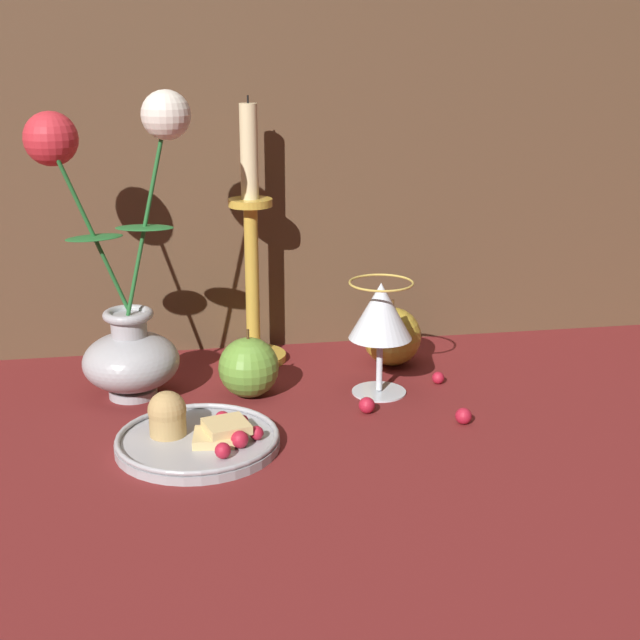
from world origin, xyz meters
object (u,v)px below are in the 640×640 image
object	(u,v)px
vase	(123,298)
apple_beside_vase	(392,336)
wine_glass	(381,315)
plate_with_pastries	(195,435)
candlestick	(252,262)
apple_near_glass	(248,367)

from	to	relation	value
vase	apple_beside_vase	size ratio (longest dim) A/B	4.06
vase	wine_glass	bearing A→B (deg)	-7.94
wine_glass	plate_with_pastries	bearing A→B (deg)	-153.07
candlestick	apple_near_glass	world-z (taller)	candlestick
wine_glass	apple_beside_vase	bearing A→B (deg)	67.44
vase	wine_glass	world-z (taller)	vase
candlestick	apple_near_glass	size ratio (longest dim) A/B	4.11
plate_with_pastries	apple_beside_vase	world-z (taller)	apple_beside_vase
vase	apple_near_glass	xyz separation A→B (m)	(0.15, -0.03, -0.09)
wine_glass	apple_near_glass	world-z (taller)	wine_glass
apple_beside_vase	apple_near_glass	size ratio (longest dim) A/B	1.05
plate_with_pastries	apple_beside_vase	distance (m)	0.35
wine_glass	apple_near_glass	bearing A→B (deg)	173.99
candlestick	apple_beside_vase	xyz separation A→B (m)	(0.19, -0.05, -0.10)
candlestick	apple_beside_vase	size ratio (longest dim) A/B	3.91
plate_with_pastries	candlestick	xyz separation A→B (m)	(0.09, 0.27, 0.13)
plate_with_pastries	apple_beside_vase	size ratio (longest dim) A/B	1.96
vase	apple_beside_vase	world-z (taller)	vase
vase	wine_glass	xyz separation A→B (m)	(0.31, -0.04, -0.03)
vase	wine_glass	size ratio (longest dim) A/B	2.57
apple_near_glass	plate_with_pastries	bearing A→B (deg)	-117.74
apple_beside_vase	apple_near_glass	distance (m)	0.22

